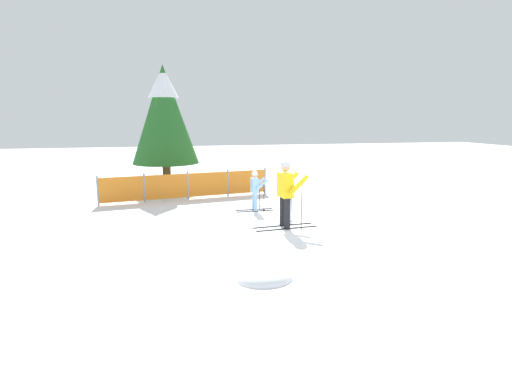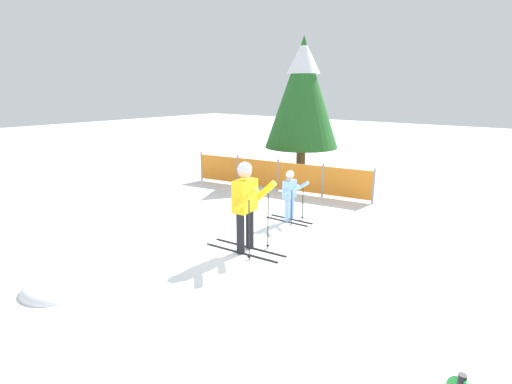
% 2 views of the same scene
% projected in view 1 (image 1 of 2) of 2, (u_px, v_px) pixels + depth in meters
% --- Properties ---
extents(ground_plane, '(60.00, 60.00, 0.00)m').
position_uv_depth(ground_plane, '(292.00, 227.00, 9.97)').
color(ground_plane, white).
extents(skier_adult, '(1.62, 0.75, 1.69)m').
position_uv_depth(skier_adult, '(286.00, 187.00, 9.73)').
color(skier_adult, black).
rests_on(skier_adult, ground_plane).
extents(skier_child, '(1.12, 0.56, 1.18)m').
position_uv_depth(skier_child, '(255.00, 187.00, 11.59)').
color(skier_child, black).
rests_on(skier_child, ground_plane).
extents(safety_fence, '(5.58, 0.91, 0.95)m').
position_uv_depth(safety_fence, '(188.00, 185.00, 13.26)').
color(safety_fence, gray).
rests_on(safety_fence, ground_plane).
extents(conifer_far, '(2.49, 2.49, 4.62)m').
position_uv_depth(conifer_far, '(164.00, 113.00, 14.90)').
color(conifer_far, '#4C3823').
rests_on(conifer_far, ground_plane).
extents(snow_mound, '(0.98, 0.83, 0.39)m').
position_uv_depth(snow_mound, '(264.00, 279.00, 6.74)').
color(snow_mound, white).
rests_on(snow_mound, ground_plane).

